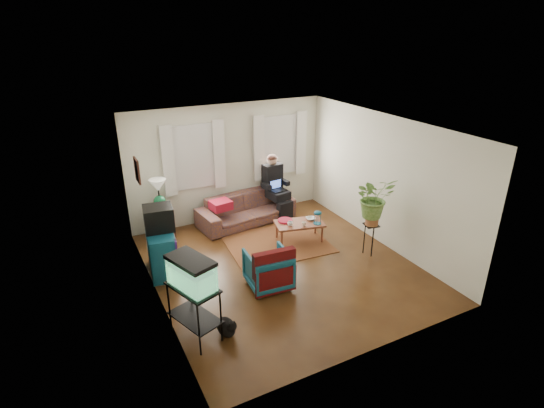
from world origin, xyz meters
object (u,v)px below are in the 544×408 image
aquarium_stand (195,312)px  armchair (268,267)px  dresser (162,252)px  sofa (246,204)px  plant_stand (370,239)px  side_table (162,221)px  coffee_table (299,231)px

aquarium_stand → armchair: aquarium_stand is taller
dresser → armchair: bearing=-33.1°
armchair → sofa: bearing=-101.3°
sofa → dresser: (-2.19, -1.23, -0.02)m
plant_stand → armchair: bearing=-178.0°
side_table → plant_stand: size_ratio=1.06×
sofa → dresser: sofa is taller
dresser → plant_stand: size_ratio=1.42×
side_table → aquarium_stand: size_ratio=0.78×
aquarium_stand → plant_stand: bearing=-8.2°
side_table → armchair: 2.91m
dresser → aquarium_stand: 1.96m
aquarium_stand → dresser: bearing=69.8°
dresser → coffee_table: (2.79, -0.09, -0.20)m
aquarium_stand → armchair: (1.49, 0.69, -0.07)m
sofa → armchair: bearing=-113.0°
sofa → side_table: sofa is taller
dresser → armchair: size_ratio=1.25×
sofa → plant_stand: 2.86m
armchair → coffee_table: size_ratio=0.73×
side_table → aquarium_stand: aquarium_stand is taller
sofa → dresser: bearing=-158.0°
dresser → coffee_table: 2.80m
sofa → armchair: 2.59m
sofa → coffee_table: sofa is taller
dresser → sofa: bearing=36.7°
plant_stand → dresser: bearing=162.3°
armchair → coffee_table: bearing=-133.5°
armchair → plant_stand: (2.23, 0.08, -0.04)m
sofa → side_table: (-1.85, 0.18, -0.09)m
sofa → coffee_table: 1.46m
aquarium_stand → armchair: size_ratio=1.19×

